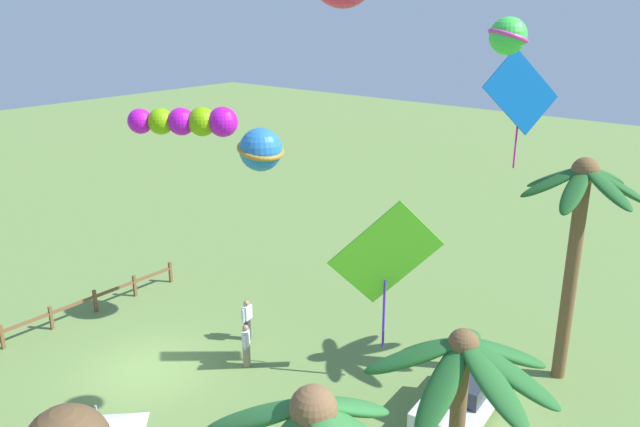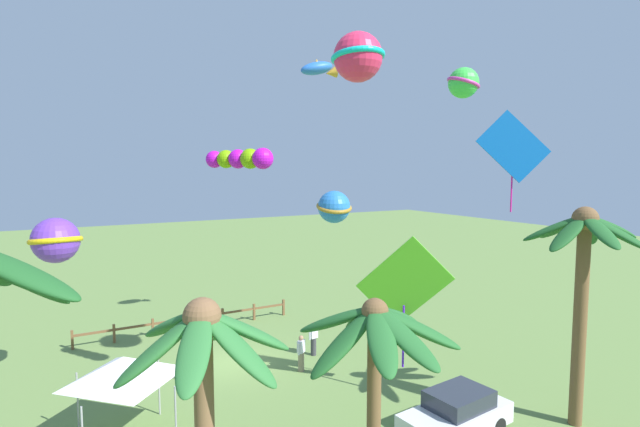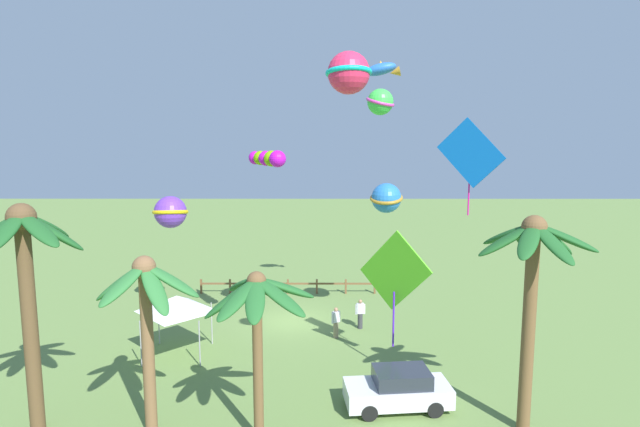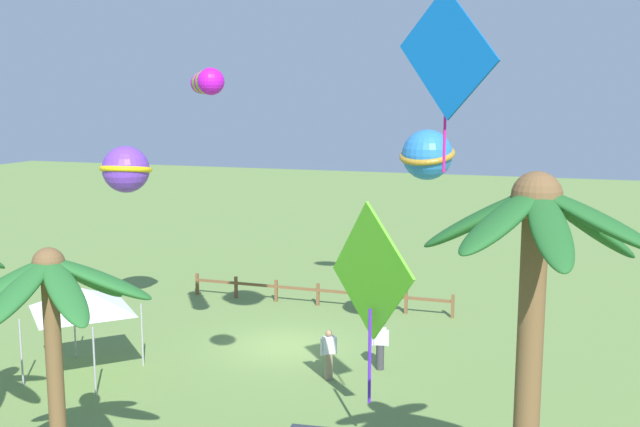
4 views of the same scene
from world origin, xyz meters
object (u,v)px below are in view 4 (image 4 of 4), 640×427
(kite_tube_3, at_px, (206,82))
(kite_diamond_4, at_px, (371,276))
(palm_tree_0, at_px, (50,305))
(festival_tent, at_px, (82,300))
(kite_ball_2, at_px, (427,155))
(spectator_1, at_px, (380,345))
(kite_ball_0, at_px, (126,169))
(palm_tree_3, at_px, (533,279))
(spectator_0, at_px, (329,354))
(kite_diamond_7, at_px, (447,56))

(kite_tube_3, xyz_separation_m, kite_diamond_4, (-5.53, 2.43, -4.71))
(palm_tree_0, distance_m, festival_tent, 8.84)
(kite_ball_2, relative_size, kite_tube_3, 0.85)
(palm_tree_0, height_order, spectator_1, palm_tree_0)
(kite_ball_0, relative_size, kite_diamond_4, 0.43)
(palm_tree_3, height_order, kite_ball_0, palm_tree_3)
(spectator_0, relative_size, kite_diamond_4, 0.31)
(kite_ball_0, xyz_separation_m, kite_tube_3, (-5.91, 4.82, 3.14))
(kite_tube_3, bearing_deg, palm_tree_3, 143.77)
(palm_tree_0, distance_m, kite_diamond_7, 9.05)
(kite_diamond_4, bearing_deg, palm_tree_0, 45.84)
(palm_tree_0, relative_size, palm_tree_3, 0.77)
(palm_tree_0, height_order, festival_tent, palm_tree_0)
(palm_tree_3, height_order, festival_tent, palm_tree_3)
(spectator_1, bearing_deg, kite_diamond_4, 100.70)
(palm_tree_0, height_order, kite_ball_2, kite_ball_2)
(kite_diamond_4, xyz_separation_m, kite_diamond_7, (-2.16, 2.96, 5.06))
(festival_tent, xyz_separation_m, kite_diamond_4, (-9.76, 1.91, 1.97))
(palm_tree_0, relative_size, kite_ball_2, 2.83)
(festival_tent, bearing_deg, kite_tube_3, -172.95)
(festival_tent, height_order, kite_ball_2, kite_ball_2)
(spectator_0, bearing_deg, spectator_1, -135.18)
(spectator_0, distance_m, kite_tube_3, 9.07)
(kite_ball_0, bearing_deg, spectator_1, 169.68)
(palm_tree_0, relative_size, kite_ball_0, 2.65)
(festival_tent, xyz_separation_m, kite_ball_2, (-10.08, -3.79, 4.50))
(palm_tree_0, height_order, spectator_0, palm_tree_0)
(festival_tent, xyz_separation_m, kite_tube_3, (-4.23, -0.52, 6.68))
(spectator_1, relative_size, kite_diamond_4, 0.31)
(spectator_1, xyz_separation_m, kite_diamond_4, (-1.01, 5.35, 3.62))
(festival_tent, height_order, kite_tube_3, kite_tube_3)
(kite_tube_3, relative_size, kite_diamond_7, 0.70)
(palm_tree_0, bearing_deg, kite_ball_2, -116.39)
(kite_ball_0, bearing_deg, palm_tree_3, 142.60)
(palm_tree_0, distance_m, kite_diamond_4, 7.38)
(festival_tent, distance_m, kite_ball_0, 6.62)
(kite_diamond_7, bearing_deg, palm_tree_3, 138.90)
(palm_tree_3, bearing_deg, festival_tent, -25.09)
(palm_tree_3, distance_m, kite_diamond_7, 4.43)
(kite_ball_2, distance_m, kite_diamond_4, 6.24)
(palm_tree_0, relative_size, festival_tent, 2.04)
(spectator_0, xyz_separation_m, kite_ball_0, (9.10, -3.22, 5.19))
(palm_tree_0, xyz_separation_m, kite_diamond_4, (-5.14, -5.29, -0.26))
(festival_tent, bearing_deg, kite_ball_0, -72.55)
(palm_tree_0, xyz_separation_m, spectator_0, (-2.80, -9.32, -3.89))
(spectator_0, distance_m, kite_ball_0, 10.96)
(spectator_0, height_order, kite_tube_3, kite_tube_3)
(kite_tube_3, xyz_separation_m, kite_diamond_7, (-7.69, 5.39, 0.35))
(festival_tent, bearing_deg, kite_diamond_7, 157.81)
(palm_tree_0, bearing_deg, spectator_0, -106.73)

